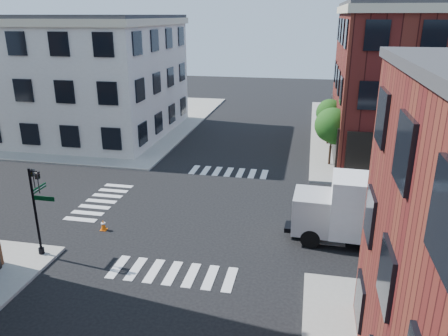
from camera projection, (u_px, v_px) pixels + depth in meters
ground at (207, 210)px, 26.65m from camera, size 120.00×120.00×0.00m
sidewalk_nw at (71, 118)px, 49.93m from camera, size 30.00×30.00×0.15m
building_nw at (57, 77)px, 43.14m from camera, size 22.00×16.00×11.00m
tree_near at (333, 127)px, 33.43m from camera, size 2.69×2.69×4.49m
tree_far at (330, 114)px, 39.07m from camera, size 2.43×2.43×4.07m
signal_pole at (37, 202)px, 20.77m from camera, size 1.29×1.24×4.60m
box_truck at (375, 211)px, 22.11m from camera, size 8.12×2.74×3.63m
traffic_cone at (103, 225)px, 24.13m from camera, size 0.35×0.35×0.63m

